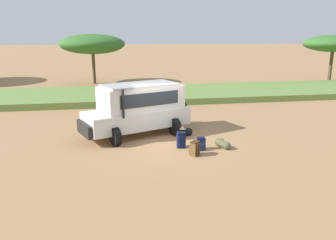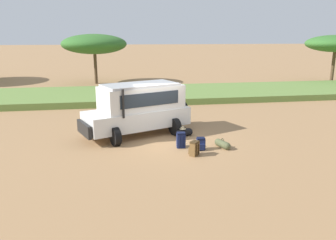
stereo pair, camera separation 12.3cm
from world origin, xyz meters
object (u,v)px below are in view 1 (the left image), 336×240
at_px(acacia_tree_left_mid, 92,44).
at_px(acacia_tree_centre_back, 333,44).
at_px(duffel_bag_soft_canvas, 223,144).
at_px(backpack_near_rear_wheel, 181,140).
at_px(duffel_bag_low_black_case, 184,132).
at_px(backpack_cluster_center, 201,144).
at_px(safari_vehicle, 139,108).
at_px(backpack_beside_front_wheel, 195,148).

distance_m(acacia_tree_left_mid, acacia_tree_centre_back, 23.19).
bearing_deg(duffel_bag_soft_canvas, acacia_tree_left_mid, 106.98).
height_order(backpack_near_rear_wheel, duffel_bag_low_black_case, backpack_near_rear_wheel).
bearing_deg(backpack_near_rear_wheel, backpack_cluster_center, -28.52).
distance_m(backpack_near_rear_wheel, duffel_bag_soft_canvas, 1.78).
bearing_deg(backpack_near_rear_wheel, acacia_tree_left_mid, 102.55).
height_order(backpack_cluster_center, acacia_tree_left_mid, acacia_tree_left_mid).
bearing_deg(acacia_tree_left_mid, backpack_cluster_center, -75.67).
xyz_separation_m(safari_vehicle, duffel_bag_low_black_case, (2.06, -0.68, -1.11)).
relative_size(backpack_near_rear_wheel, duffel_bag_soft_canvas, 0.75).
bearing_deg(acacia_tree_left_mid, safari_vehicle, -80.84).
distance_m(safari_vehicle, acacia_tree_left_mid, 18.13).
bearing_deg(backpack_beside_front_wheel, backpack_cluster_center, 54.96).
height_order(backpack_beside_front_wheel, duffel_bag_soft_canvas, backpack_beside_front_wheel).
height_order(backpack_beside_front_wheel, duffel_bag_low_black_case, backpack_beside_front_wheel).
bearing_deg(duffel_bag_soft_canvas, acacia_tree_centre_back, 44.71).
distance_m(backpack_near_rear_wheel, acacia_tree_centre_back, 24.83).
distance_m(backpack_beside_front_wheel, backpack_cluster_center, 0.75).
height_order(safari_vehicle, acacia_tree_left_mid, acacia_tree_left_mid).
distance_m(duffel_bag_soft_canvas, acacia_tree_centre_back, 23.79).
height_order(backpack_cluster_center, backpack_near_rear_wheel, backpack_near_rear_wheel).
height_order(safari_vehicle, duffel_bag_soft_canvas, safari_vehicle).
xyz_separation_m(backpack_beside_front_wheel, backpack_near_rear_wheel, (-0.33, 1.03, 0.04)).
height_order(safari_vehicle, backpack_cluster_center, safari_vehicle).
xyz_separation_m(duffel_bag_soft_canvas, acacia_tree_left_mid, (-6.19, 20.26, 3.65)).
xyz_separation_m(backpack_cluster_center, acacia_tree_left_mid, (-5.21, 20.38, 3.55)).
bearing_deg(backpack_beside_front_wheel, safari_vehicle, 120.45).
xyz_separation_m(backpack_cluster_center, duffel_bag_soft_canvas, (0.98, 0.11, -0.10)).
xyz_separation_m(backpack_near_rear_wheel, acacia_tree_centre_back, (18.45, 16.24, 3.52)).
height_order(backpack_near_rear_wheel, acacia_tree_left_mid, acacia_tree_left_mid).
height_order(safari_vehicle, backpack_near_rear_wheel, safari_vehicle).
xyz_separation_m(backpack_beside_front_wheel, duffel_bag_soft_canvas, (1.41, 0.73, -0.13)).
distance_m(backpack_beside_front_wheel, acacia_tree_centre_back, 25.28).
distance_m(backpack_cluster_center, acacia_tree_centre_back, 24.55).
height_order(duffel_bag_low_black_case, duffel_bag_soft_canvas, duffel_bag_low_black_case).
bearing_deg(acacia_tree_centre_back, duffel_bag_low_black_case, -140.75).
height_order(duffel_bag_soft_canvas, acacia_tree_centre_back, acacia_tree_centre_back).
bearing_deg(backpack_beside_front_wheel, acacia_tree_centre_back, 43.62).
relative_size(backpack_cluster_center, acacia_tree_centre_back, 0.09).
xyz_separation_m(safari_vehicle, acacia_tree_centre_back, (20.03, 14.00, 2.55)).
xyz_separation_m(safari_vehicle, backpack_beside_front_wheel, (1.92, -3.26, -1.01)).
distance_m(duffel_bag_low_black_case, duffel_bag_soft_canvas, 2.24).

